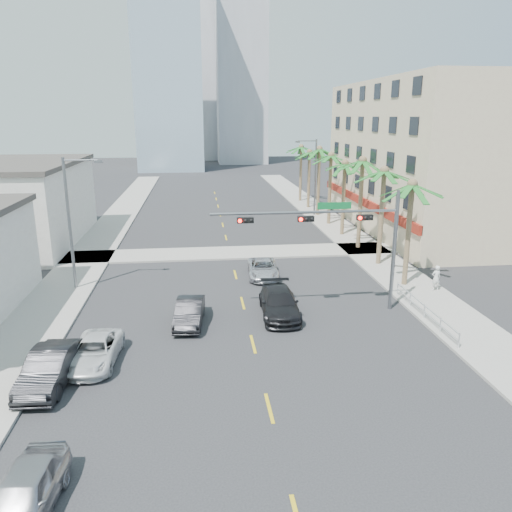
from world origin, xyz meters
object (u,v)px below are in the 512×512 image
Objects in this scene: car_lane_right at (279,303)px; car_lane_left at (189,312)px; car_parked_mid at (49,368)px; car_lane_center at (263,269)px; pedestrian at (436,278)px; car_parked_far at (95,351)px; traffic_signal_mast at (343,231)px; car_parked_near at (23,495)px.

car_lane_left is at bearing -170.34° from car_lane_right.
car_parked_mid is 1.12× the size of car_lane_left.
car_lane_center is 2.67× the size of pedestrian.
car_parked_mid is at bearing -128.22° from car_parked_far.
traffic_signal_mast is 2.09× the size of car_lane_right.
car_parked_mid is (-1.36, 7.82, 0.04)m from car_parked_near.
pedestrian is at bearing 43.44° from car_parked_near.
car_lane_center is at bearing 117.42° from traffic_signal_mast.
car_lane_left is at bearing -119.47° from car_lane_center.
car_lane_right is at bearing 59.63° from car_parked_near.
car_parked_far is 2.65× the size of pedestrian.
car_parked_far is at bearing -124.50° from car_lane_center.
car_lane_center is (10.04, 22.08, -0.10)m from car_parked_near.
car_parked_far is 0.86× the size of car_lane_right.
car_parked_mid is at bearing -146.96° from car_lane_right.
car_parked_mid reaches higher than car_parked_near.
car_parked_near is 14.68m from car_lane_left.
car_lane_left is at bearing 5.24° from pedestrian.
car_parked_near is 0.95× the size of car_lane_center.
traffic_signal_mast is 20.69m from car_parked_near.
car_lane_left is (4.71, 13.91, -0.04)m from car_parked_near.
traffic_signal_mast is 2.40× the size of car_lane_center.
pedestrian is at bearing 19.27° from traffic_signal_mast.
car_lane_right is at bearing -86.35° from car_lane_center.
car_parked_mid is (-15.18, -6.96, -4.27)m from traffic_signal_mast.
traffic_signal_mast reaches higher than car_parked_mid.
traffic_signal_mast reaches higher than car_parked_near.
traffic_signal_mast is 2.53× the size of car_parked_near.
car_lane_center is 0.87× the size of car_lane_right.
car_parked_near reaches higher than car_parked_far.
car_lane_right is (0.00, -7.48, 0.13)m from car_lane_center.
car_parked_near is 2.53× the size of pedestrian.
car_lane_center is (11.40, 14.26, -0.15)m from car_parked_mid.
car_parked_near is 17.72m from car_lane_right.
car_lane_left is (-9.11, -0.87, -4.35)m from traffic_signal_mast.
car_parked_far is 11.00m from car_lane_right.
car_lane_right reaches higher than car_lane_center.
car_parked_far is (1.60, 1.79, -0.15)m from car_parked_mid.
car_parked_mid reaches higher than car_parked_far.
traffic_signal_mast is 17.24m from car_parked_mid.
pedestrian is (11.18, -4.71, 0.37)m from car_lane_center.
car_parked_near is 24.25m from car_lane_center.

